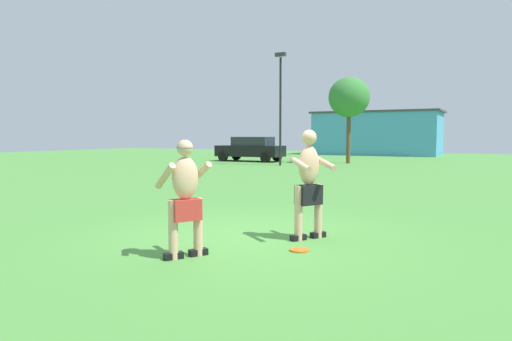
{
  "coord_description": "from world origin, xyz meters",
  "views": [
    {
      "loc": [
        3.6,
        -6.61,
        1.66
      ],
      "look_at": [
        0.4,
        -0.59,
        1.14
      ],
      "focal_mm": 32.14,
      "sensor_mm": 36.0,
      "label": 1
    }
  ],
  "objects_px": {
    "lamp_post": "(280,98)",
    "frisbee": "(300,250)",
    "player_in_black": "(309,181)",
    "player_with_cap": "(185,193)",
    "tree_left_field": "(349,98)",
    "car_black_near_post": "(251,149)"
  },
  "relations": [
    {
      "from": "lamp_post",
      "to": "frisbee",
      "type": "bearing_deg",
      "value": -64.21
    },
    {
      "from": "player_in_black",
      "to": "lamp_post",
      "type": "xyz_separation_m",
      "value": [
        -8.05,
        16.24,
        2.81
      ]
    },
    {
      "from": "player_with_cap",
      "to": "player_in_black",
      "type": "distance_m",
      "value": 2.12
    },
    {
      "from": "player_in_black",
      "to": "tree_left_field",
      "type": "bearing_deg",
      "value": 104.87
    },
    {
      "from": "car_black_near_post",
      "to": "tree_left_field",
      "type": "bearing_deg",
      "value": 8.17
    },
    {
      "from": "player_in_black",
      "to": "tree_left_field",
      "type": "xyz_separation_m",
      "value": [
        -5.32,
        20.02,
        2.97
      ]
    },
    {
      "from": "player_in_black",
      "to": "lamp_post",
      "type": "distance_m",
      "value": 18.34
    },
    {
      "from": "player_with_cap",
      "to": "frisbee",
      "type": "distance_m",
      "value": 1.84
    },
    {
      "from": "player_with_cap",
      "to": "frisbee",
      "type": "xyz_separation_m",
      "value": [
        1.25,
        1.05,
        -0.87
      ]
    },
    {
      "from": "player_with_cap",
      "to": "player_in_black",
      "type": "relative_size",
      "value": 0.92
    },
    {
      "from": "player_with_cap",
      "to": "tree_left_field",
      "type": "relative_size",
      "value": 0.32
    },
    {
      "from": "player_in_black",
      "to": "car_black_near_post",
      "type": "distance_m",
      "value": 22.32
    },
    {
      "from": "player_in_black",
      "to": "frisbee",
      "type": "xyz_separation_m",
      "value": [
        0.17,
        -0.77,
        -0.92
      ]
    },
    {
      "from": "car_black_near_post",
      "to": "lamp_post",
      "type": "height_order",
      "value": "lamp_post"
    },
    {
      "from": "player_with_cap",
      "to": "lamp_post",
      "type": "xyz_separation_m",
      "value": [
        -6.97,
        18.06,
        2.87
      ]
    },
    {
      "from": "frisbee",
      "to": "tree_left_field",
      "type": "relative_size",
      "value": 0.06
    },
    {
      "from": "player_in_black",
      "to": "frisbee",
      "type": "bearing_deg",
      "value": -77.78
    },
    {
      "from": "player_in_black",
      "to": "car_black_near_post",
      "type": "height_order",
      "value": "player_in_black"
    },
    {
      "from": "car_black_near_post",
      "to": "frisbee",
      "type": "bearing_deg",
      "value": -59.66
    },
    {
      "from": "player_with_cap",
      "to": "lamp_post",
      "type": "relative_size",
      "value": 0.26
    },
    {
      "from": "player_in_black",
      "to": "lamp_post",
      "type": "height_order",
      "value": "lamp_post"
    },
    {
      "from": "lamp_post",
      "to": "tree_left_field",
      "type": "distance_m",
      "value": 4.67
    }
  ]
}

